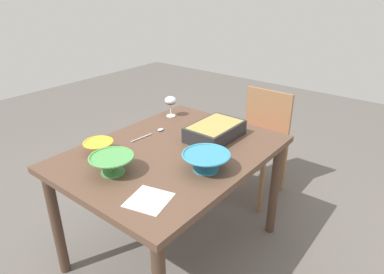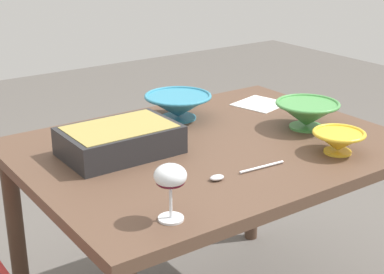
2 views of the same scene
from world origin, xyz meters
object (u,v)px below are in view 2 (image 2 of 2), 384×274
at_px(casserole_dish, 120,139).
at_px(serving_bowl, 178,105).
at_px(small_bowl, 307,114).
at_px(wine_glass, 170,179).
at_px(mixing_bowl, 338,141).
at_px(napkin, 260,104).
at_px(dining_table, 210,168).
at_px(serving_spoon, 233,174).

relative_size(casserole_dish, serving_bowl, 1.43).
distance_m(casserole_dish, small_bowl, 0.68).
bearing_deg(casserole_dish, serving_bowl, -151.68).
height_order(wine_glass, mixing_bowl, wine_glass).
bearing_deg(small_bowl, mixing_bowl, 68.00).
distance_m(small_bowl, serving_bowl, 0.47).
bearing_deg(serving_bowl, napkin, 174.08).
height_order(wine_glass, casserole_dish, wine_glass).
relative_size(casserole_dish, small_bowl, 1.57).
xyz_separation_m(dining_table, small_bowl, (-0.37, 0.07, 0.14)).
bearing_deg(napkin, mixing_bowl, 74.61).
bearing_deg(dining_table, serving_bowl, -101.59).
xyz_separation_m(dining_table, mixing_bowl, (-0.28, 0.30, 0.13)).
height_order(small_bowl, serving_bowl, small_bowl).
distance_m(mixing_bowl, napkin, 0.56).
bearing_deg(wine_glass, casserole_dish, -103.23).
relative_size(wine_glass, small_bowl, 0.65).
height_order(casserole_dish, small_bowl, small_bowl).
bearing_deg(mixing_bowl, dining_table, -46.56).
distance_m(small_bowl, napkin, 0.32).
distance_m(casserole_dish, mixing_bowl, 0.69).
relative_size(dining_table, serving_bowl, 4.92).
distance_m(dining_table, serving_bowl, 0.32).
bearing_deg(casserole_dish, serving_spoon, 118.42).
distance_m(dining_table, serving_spoon, 0.28).
height_order(dining_table, small_bowl, small_bowl).
xyz_separation_m(wine_glass, napkin, (-0.82, -0.60, -0.11)).
relative_size(small_bowl, napkin, 1.26).
xyz_separation_m(dining_table, serving_bowl, (-0.06, -0.28, 0.14)).
bearing_deg(small_bowl, serving_spoon, 20.37).
bearing_deg(dining_table, napkin, -150.70).
bearing_deg(serving_bowl, mixing_bowl, 111.23).
relative_size(wine_glass, serving_spoon, 0.56).
xyz_separation_m(mixing_bowl, napkin, (-0.15, -0.53, -0.04)).
height_order(dining_table, napkin, napkin).
xyz_separation_m(dining_table, napkin, (-0.43, -0.24, 0.09)).
distance_m(dining_table, casserole_dish, 0.33).
relative_size(dining_table, serving_spoon, 4.69).
bearing_deg(napkin, small_bowl, 79.77).
relative_size(serving_bowl, serving_spoon, 0.95).
xyz_separation_m(wine_glass, casserole_dish, (-0.11, -0.45, -0.06)).
xyz_separation_m(casserole_dish, serving_bowl, (-0.34, -0.18, 0.00)).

